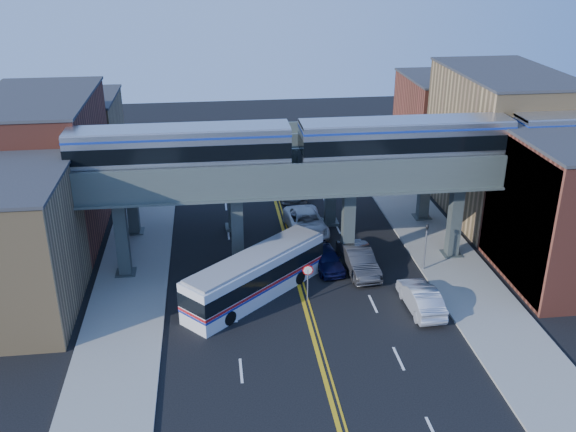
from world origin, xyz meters
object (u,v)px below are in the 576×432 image
Objects in this scene: transit_train at (405,141)px; car_lane_b at (359,260)px; transit_bus at (256,276)px; car_parked_curb at (421,298)px; car_lane_a at (326,258)px; traffic_signal at (426,242)px; car_lane_c at (306,223)px; stop_sign at (308,277)px; car_lane_d at (293,186)px.

car_lane_b is at bearing -155.58° from transit_train.
transit_train is at bearing 19.68° from car_lane_b.
transit_bus is (-10.83, -4.01, -7.70)m from transit_train.
transit_bus is 10.84m from car_parked_curb.
transit_bus reaches higher than car_lane_a.
traffic_signal is 10.67m from car_lane_c.
car_lane_d is (1.50, 18.94, -0.89)m from stop_sign.
stop_sign is at bearing -90.72° from car_lane_d.
car_lane_b is (-4.67, 0.52, -1.41)m from traffic_signal.
car_lane_c is at bearing 137.22° from transit_train.
car_parked_curb is (5.03, -6.35, 0.04)m from car_lane_a.
car_lane_b reaches higher than car_lane_d.
car_parked_curb is at bearing -70.28° from car_lane_c.
car_lane_b is 1.07× the size of car_parked_curb.
transit_bus is 1.68× the size of car_lane_d.
car_lane_b is at bearing -72.99° from car_lane_c.
transit_bus reaches higher than car_lane_b.
traffic_signal is 0.81× the size of car_parked_curb.
car_lane_d is at bearing 114.90° from traffic_signal.
car_lane_d reaches higher than car_lane_c.
car_parked_curb is (2.83, -5.51, -0.06)m from car_lane_b.
car_lane_b is 6.20m from car_parked_curb.
traffic_signal is at bearing -112.10° from car_parked_curb.
traffic_signal is at bearing -11.05° from car_lane_b.
stop_sign is at bearing -161.37° from traffic_signal.
car_lane_d is (-2.73, 15.43, -0.02)m from car_lane_b.
car_lane_b is (2.20, -0.83, 0.10)m from car_lane_a.
transit_bus is (-12.23, -2.01, -0.81)m from traffic_signal.
car_lane_a is at bearing -173.22° from transit_train.
car_lane_c is at bearing 106.47° from car_lane_b.
car_lane_d is (-5.99, 13.94, -8.33)m from transit_train.
traffic_signal is 0.66× the size of car_lane_c.
traffic_signal is (1.41, -2.00, -6.90)m from transit_train.
car_lane_b is 0.90× the size of car_lane_d.
car_lane_a is at bearing -53.47° from car_parked_curb.
stop_sign is 4.90m from car_lane_a.
transit_train is at bearing -62.94° from car_lane_d.
traffic_signal is 5.52m from car_parked_curb.
stop_sign is 3.49m from transit_bus.
transit_train is 9.01× the size of car_parked_curb.
transit_bus reaches higher than car_parked_curb.
transit_train is 7.33× the size of car_lane_c.
car_lane_c is 1.23× the size of car_parked_curb.
car_lane_c is at bearing 81.91° from stop_sign.
car_lane_b reaches higher than car_parked_curb.
stop_sign is at bearing -102.28° from car_lane_c.
car_lane_a is 2.35m from car_lane_b.
car_lane_b is 7.54m from car_lane_c.
car_lane_d reaches higher than car_lane_a.
stop_sign is 19.02m from car_lane_d.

